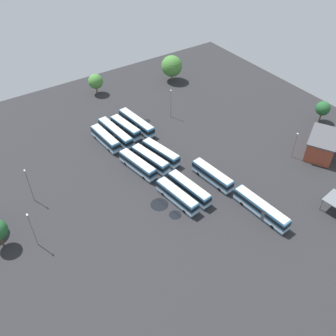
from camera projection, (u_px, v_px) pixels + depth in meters
The scene contains 23 objects.
ground_plane at pixel (174, 175), 97.62m from camera, with size 127.44×127.44×0.00m, color #28282B.
bus_row0_slot0 at pixel (261, 209), 86.00m from camera, with size 15.08×3.80×3.59m.
bus_row1_slot0 at pixel (212, 176), 94.69m from camera, with size 12.67×3.93×3.59m.
bus_row1_slot2 at pixel (189, 189), 91.02m from camera, with size 13.13×4.19×3.59m.
bus_row1_slot3 at pixel (177, 196), 89.07m from camera, with size 12.73×4.15×3.59m.
bus_row2_slot1 at pixel (161, 153), 101.72m from camera, with size 12.55×4.92×3.59m.
bus_row2_slot2 at pixel (150, 159), 99.60m from camera, with size 12.64×4.88×3.59m.
bus_row2_slot3 at pixel (138, 165), 97.89m from camera, with size 12.73×4.57×3.59m.
bus_row3_slot0 at pixel (137, 123), 112.73m from camera, with size 15.11×4.16×3.59m.
bus_row3_slot1 at pixel (126, 128), 110.81m from camera, with size 12.08×4.14×3.59m.
bus_row3_slot2 at pixel (115, 133), 108.76m from camera, with size 15.08×3.82×3.59m.
bus_row3_slot3 at pixel (105, 139), 106.69m from camera, with size 12.31×3.46×3.59m.
depot_building at pixel (322, 145), 102.69m from camera, with size 12.17×13.94×5.89m.
lamp_post_near_entrance at pixel (171, 103), 115.39m from camera, with size 0.56×0.28×9.51m.
lamp_post_mid_lot at pixel (295, 144), 100.61m from camera, with size 0.56×0.28×7.91m.
lamp_post_by_building at pixel (32, 229), 77.20m from camera, with size 0.56×0.28×9.61m.
lamp_post_far_corner at pixel (29, 184), 87.32m from camera, with size 0.56×0.28×9.66m.
tree_northeast at pixel (323, 108), 113.87m from camera, with size 4.41×4.41×6.85m.
tree_west_edge at pixel (96, 81), 127.03m from camera, with size 5.06×5.06×7.14m.
tree_north_edge at pixel (172, 66), 133.70m from camera, with size 7.54×7.54×9.37m.
puddle_between_rows at pixel (175, 215), 87.07m from camera, with size 2.99×2.99×0.01m, color black.
puddle_front_lane at pixel (147, 121), 116.92m from camera, with size 2.21×2.21×0.01m, color black.
puddle_centre_drain at pixel (159, 205), 89.60m from camera, with size 4.39×4.39×0.01m, color black.
Camera 1 is at (-59.23, 41.99, 65.31)m, focal length 39.75 mm.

